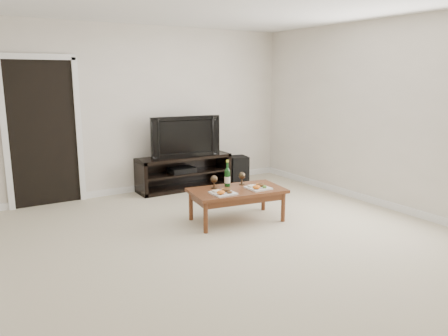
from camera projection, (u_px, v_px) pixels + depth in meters
floor at (242, 243)px, 4.88m from camera, size 5.50×5.50×0.00m
back_wall at (145, 110)px, 6.92m from camera, size 5.00×0.04×2.60m
doorway at (43, 134)px, 6.15m from camera, size 0.90×0.02×2.05m
media_console at (184, 172)px, 7.18m from camera, size 1.56×0.45×0.55m
television at (183, 136)px, 7.05m from camera, size 1.16×0.29×0.66m
av_receiver at (182, 170)px, 7.13m from camera, size 0.41×0.31×0.08m
subwoofer at (238, 169)px, 7.62m from camera, size 0.36×0.36×0.46m
coffee_table at (237, 205)px, 5.60m from camera, size 1.26×0.80×0.42m
plate_left at (223, 191)px, 5.33m from camera, size 0.27×0.27×0.07m
plate_right at (258, 186)px, 5.58m from camera, size 0.27×0.27×0.07m
wine_bottle at (227, 173)px, 5.67m from camera, size 0.07×0.07×0.35m
goblet_left at (214, 182)px, 5.59m from camera, size 0.09×0.09×0.17m
goblet_right at (242, 178)px, 5.78m from camera, size 0.09×0.09×0.17m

